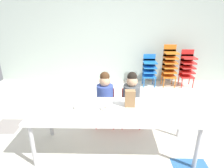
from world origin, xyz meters
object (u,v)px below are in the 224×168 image
at_px(craft_table, 115,113).
at_px(paper_bag_brown, 130,98).
at_px(donut_powdered_on_plate, 77,107).
at_px(donut_powdered_loose, 105,108).
at_px(kid_chair_blue_stack, 149,68).
at_px(kid_chair_red_stack, 187,66).
at_px(paper_plate_near_edge, 78,108).
at_px(kid_chair_orange_stack, 170,64).
at_px(seated_child_near_camera, 105,94).
at_px(seated_child_middle_seat, 131,95).

height_order(craft_table, paper_bag_brown, paper_bag_brown).
distance_m(craft_table, donut_powdered_on_plate, 0.48).
bearing_deg(paper_bag_brown, donut_powdered_loose, -164.50).
distance_m(craft_table, kid_chair_blue_stack, 2.63).
xyz_separation_m(kid_chair_red_stack, paper_plate_near_edge, (-2.28, -2.46, 0.10)).
bearing_deg(donut_powdered_loose, kid_chair_orange_stack, 58.97).
relative_size(kid_chair_red_stack, donut_powdered_loose, 7.90).
bearing_deg(kid_chair_orange_stack, donut_powdered_loose, -121.03).
relative_size(kid_chair_orange_stack, paper_bag_brown, 4.73).
bearing_deg(donut_powdered_on_plate, kid_chair_orange_stack, 53.31).
height_order(seated_child_near_camera, kid_chair_orange_stack, kid_chair_orange_stack).
height_order(craft_table, donut_powdered_loose, donut_powdered_loose).
bearing_deg(kid_chair_red_stack, kid_chair_blue_stack, -179.98).
distance_m(kid_chair_blue_stack, donut_powdered_on_plate, 2.81).
xyz_separation_m(seated_child_near_camera, paper_plate_near_edge, (-0.32, -0.57, 0.06)).
bearing_deg(kid_chair_red_stack, seated_child_near_camera, -136.17).
bearing_deg(kid_chair_blue_stack, kid_chair_orange_stack, 0.06).
height_order(craft_table, kid_chair_orange_stack, kid_chair_orange_stack).
height_order(kid_chair_blue_stack, paper_plate_near_edge, kid_chair_blue_stack).
bearing_deg(kid_chair_red_stack, paper_bag_brown, -124.09).
bearing_deg(kid_chair_blue_stack, seated_child_middle_seat, -107.71).
distance_m(seated_child_middle_seat, kid_chair_orange_stack, 2.19).
bearing_deg(seated_child_near_camera, craft_table, -75.33).
distance_m(craft_table, paper_bag_brown, 0.27).
relative_size(kid_chair_blue_stack, paper_bag_brown, 3.64).
xyz_separation_m(kid_chair_orange_stack, paper_bag_brown, (-1.16, -2.38, 0.14)).
bearing_deg(kid_chair_orange_stack, seated_child_middle_seat, -120.24).
bearing_deg(seated_child_near_camera, paper_plate_near_edge, -118.95).
bearing_deg(craft_table, donut_powdered_on_plate, 177.25).
height_order(paper_bag_brown, donut_powdered_loose, paper_bag_brown).
xyz_separation_m(seated_child_middle_seat, donut_powdered_on_plate, (-0.73, -0.57, 0.08)).
height_order(seated_child_near_camera, paper_plate_near_edge, seated_child_near_camera).
bearing_deg(donut_powdered_on_plate, seated_child_near_camera, 61.05).
distance_m(seated_child_middle_seat, kid_chair_red_stack, 2.44).
xyz_separation_m(craft_table, donut_powdered_loose, (-0.13, 0.01, 0.06)).
relative_size(craft_table, paper_bag_brown, 9.46).
relative_size(seated_child_near_camera, donut_powdered_on_plate, 8.43).
relative_size(seated_child_middle_seat, donut_powdered_on_plate, 8.43).
distance_m(paper_plate_near_edge, donut_powdered_loose, 0.35).
height_order(craft_table, kid_chair_blue_stack, kid_chair_blue_stack).
bearing_deg(paper_plate_near_edge, paper_bag_brown, 6.63).
bearing_deg(craft_table, seated_child_near_camera, 104.67).
distance_m(kid_chair_orange_stack, donut_powdered_on_plate, 3.07).
xyz_separation_m(craft_table, kid_chair_blue_stack, (0.86, 2.48, -0.11)).
bearing_deg(seated_child_near_camera, paper_bag_brown, -54.53).
xyz_separation_m(seated_child_middle_seat, kid_chair_orange_stack, (1.10, 1.89, 0.02)).
bearing_deg(seated_child_near_camera, donut_powdered_loose, -87.21).
bearing_deg(craft_table, donut_powdered_loose, 175.27).
bearing_deg(kid_chair_blue_stack, donut_powdered_on_plate, -118.50).
xyz_separation_m(paper_bag_brown, donut_powdered_on_plate, (-0.67, -0.08, -0.09)).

